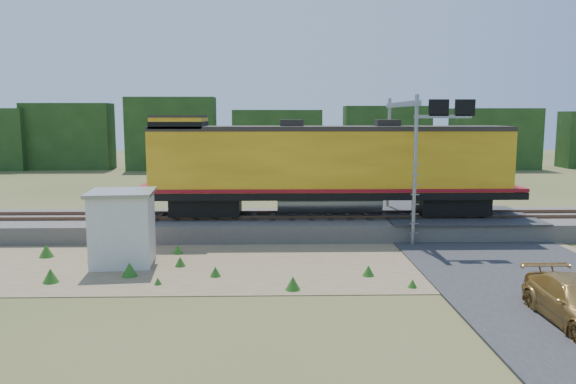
{
  "coord_description": "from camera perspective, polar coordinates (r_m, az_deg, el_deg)",
  "views": [
    {
      "loc": [
        -1.7,
        -20.41,
        5.6
      ],
      "look_at": [
        -1.15,
        3.0,
        2.4
      ],
      "focal_mm": 35.0,
      "sensor_mm": 36.0,
      "label": 1
    }
  ],
  "objects": [
    {
      "name": "rails",
      "position": [
        26.88,
        2.3,
        -2.34
      ],
      "size": [
        70.0,
        1.54,
        0.16
      ],
      "color": "brown",
      "rests_on": "ballast"
    },
    {
      "name": "dirt_shoulder",
      "position": [
        21.64,
        -2.11,
        -7.18
      ],
      "size": [
        26.0,
        8.0,
        0.03
      ],
      "primitive_type": "cube",
      "color": "#8C7754",
      "rests_on": "ground"
    },
    {
      "name": "locomotive",
      "position": [
        26.61,
        3.69,
        2.71
      ],
      "size": [
        18.03,
        2.75,
        4.65
      ],
      "color": "black",
      "rests_on": "rails"
    },
    {
      "name": "weed_clumps",
      "position": [
        21.34,
        -6.19,
        -7.48
      ],
      "size": [
        15.0,
        6.2,
        0.56
      ],
      "primitive_type": null,
      "color": "#2A631C",
      "rests_on": "ground"
    },
    {
      "name": "signal_gantry",
      "position": [
        26.53,
        12.41,
        6.09
      ],
      "size": [
        2.57,
        6.2,
        6.48
      ],
      "color": "gray",
      "rests_on": "ground"
    },
    {
      "name": "ground",
      "position": [
        21.23,
        3.32,
        -7.53
      ],
      "size": [
        140.0,
        140.0,
        0.0
      ],
      "primitive_type": "plane",
      "color": "#475123",
      "rests_on": "ground"
    },
    {
      "name": "road",
      "position": [
        23.53,
        20.53,
        -6.27
      ],
      "size": [
        7.0,
        66.0,
        0.86
      ],
      "color": "#38383A",
      "rests_on": "ground"
    },
    {
      "name": "shed",
      "position": [
        22.01,
        -16.45,
        -3.48
      ],
      "size": [
        2.6,
        2.6,
        2.81
      ],
      "rotation": [
        0.0,
        0.0,
        0.1
      ],
      "color": "silver",
      "rests_on": "ground"
    },
    {
      "name": "ballast",
      "position": [
        26.97,
        2.3,
        -3.34
      ],
      "size": [
        70.0,
        5.0,
        0.8
      ],
      "primitive_type": "cube",
      "color": "slate",
      "rests_on": "ground"
    },
    {
      "name": "tree_line_north",
      "position": [
        58.49,
        0.32,
        5.31
      ],
      "size": [
        130.0,
        3.0,
        6.5
      ],
      "color": "#1B3814",
      "rests_on": "ground"
    }
  ]
}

